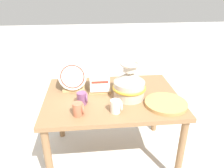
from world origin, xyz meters
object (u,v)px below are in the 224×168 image
(ceramic_vase, at_px, (129,84))
(mug_plum_glaze, at_px, (82,98))
(mug_cream_glaze, at_px, (117,106))
(dish_rack_square_plates, at_px, (100,83))
(dish_rack_round_plates, at_px, (73,78))
(mug_terracotta_glaze, at_px, (79,109))
(wicker_charger_stack, at_px, (166,104))

(ceramic_vase, height_order, mug_plum_glaze, ceramic_vase)
(ceramic_vase, height_order, mug_cream_glaze, ceramic_vase)
(ceramic_vase, height_order, dish_rack_square_plates, ceramic_vase)
(dish_rack_round_plates, xyz_separation_m, mug_plum_glaze, (0.08, -0.26, -0.07))
(dish_rack_square_plates, relative_size, mug_cream_glaze, 1.94)
(mug_plum_glaze, xyz_separation_m, mug_terracotta_glaze, (-0.02, -0.16, 0.00))
(dish_rack_round_plates, distance_m, mug_plum_glaze, 0.28)
(wicker_charger_stack, xyz_separation_m, mug_terracotta_glaze, (-0.67, -0.07, 0.04))
(dish_rack_round_plates, xyz_separation_m, wicker_charger_stack, (0.73, -0.35, -0.10))
(dish_rack_square_plates, height_order, mug_terracotta_glaze, dish_rack_square_plates)
(dish_rack_square_plates, xyz_separation_m, mug_cream_glaze, (0.11, -0.36, -0.02))
(dish_rack_square_plates, bearing_deg, ceramic_vase, -31.52)
(ceramic_vase, distance_m, dish_rack_square_plates, 0.28)
(mug_plum_glaze, bearing_deg, ceramic_vase, 9.77)
(dish_rack_round_plates, bearing_deg, mug_cream_glaze, -50.60)
(dish_rack_round_plates, bearing_deg, ceramic_vase, -22.90)
(mug_plum_glaze, bearing_deg, mug_terracotta_glaze, -98.66)
(mug_plum_glaze, bearing_deg, dish_rack_round_plates, 107.65)
(dish_rack_square_plates, xyz_separation_m, mug_plum_glaze, (-0.15, -0.21, -0.02))
(dish_rack_square_plates, height_order, mug_cream_glaze, dish_rack_square_plates)
(ceramic_vase, relative_size, wicker_charger_stack, 0.93)
(dish_rack_square_plates, distance_m, mug_terracotta_glaze, 0.41)
(dish_rack_round_plates, relative_size, wicker_charger_stack, 0.79)
(mug_cream_glaze, relative_size, mug_terracotta_glaze, 1.00)
(mug_terracotta_glaze, bearing_deg, dish_rack_square_plates, 65.14)
(dish_rack_square_plates, distance_m, mug_cream_glaze, 0.37)
(dish_rack_round_plates, bearing_deg, dish_rack_square_plates, -12.81)
(mug_cream_glaze, bearing_deg, mug_terracotta_glaze, -177.54)
(dish_rack_square_plates, bearing_deg, mug_terracotta_glaze, -114.86)
(wicker_charger_stack, relative_size, mug_plum_glaze, 3.35)
(dish_rack_round_plates, distance_m, mug_cream_glaze, 0.53)
(dish_rack_round_plates, relative_size, mug_cream_glaze, 2.64)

